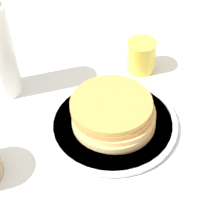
# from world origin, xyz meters

# --- Properties ---
(ground_plane) EXTENTS (4.00, 4.00, 0.00)m
(ground_plane) POSITION_xyz_m (0.00, 0.00, 0.00)
(ground_plane) COLOR white
(plate) EXTENTS (0.29, 0.29, 0.01)m
(plate) POSITION_xyz_m (-0.01, -0.00, 0.01)
(plate) COLOR silver
(plate) RESTS_ON ground_plane
(pancake_stack) EXTENTS (0.19, 0.19, 0.06)m
(pancake_stack) POSITION_xyz_m (-0.01, -0.00, 0.04)
(pancake_stack) COLOR tan
(pancake_stack) RESTS_ON plate
(juice_glass) EXTENTS (0.07, 0.07, 0.08)m
(juice_glass) POSITION_xyz_m (-0.06, 0.21, 0.04)
(juice_glass) COLOR yellow
(juice_glass) RESTS_ON ground_plane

